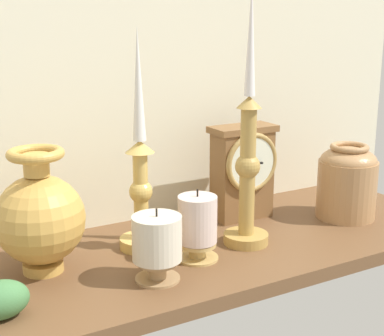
% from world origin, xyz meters
% --- Properties ---
extents(ground_plane, '(1.00, 0.36, 0.02)m').
position_xyz_m(ground_plane, '(0.00, 0.00, -0.01)').
color(ground_plane, brown).
extents(back_wall, '(1.20, 0.02, 0.65)m').
position_xyz_m(back_wall, '(0.00, 0.18, 0.33)').
color(back_wall, beige).
rests_on(back_wall, ground_plane).
extents(mantel_clock, '(0.13, 0.08, 0.18)m').
position_xyz_m(mantel_clock, '(0.14, 0.08, 0.10)').
color(mantel_clock, brown).
rests_on(mantel_clock, ground_plane).
extents(candlestick_tall_left, '(0.08, 0.08, 0.45)m').
position_xyz_m(candlestick_tall_left, '(0.07, -0.03, 0.14)').
color(candlestick_tall_left, '#B18C45').
rests_on(candlestick_tall_left, ground_plane).
extents(candlestick_tall_center, '(0.08, 0.08, 0.37)m').
position_xyz_m(candlestick_tall_center, '(-0.09, 0.04, 0.12)').
color(candlestick_tall_center, '#D4AF57').
rests_on(candlestick_tall_center, ground_plane).
extents(brass_vase_bulbous, '(0.14, 0.14, 0.20)m').
position_xyz_m(brass_vase_bulbous, '(-0.27, 0.03, 0.09)').
color(brass_vase_bulbous, gold).
rests_on(brass_vase_bulbous, ground_plane).
extents(brass_vase_jar, '(0.11, 0.11, 0.15)m').
position_xyz_m(brass_vase_jar, '(0.32, -0.02, 0.08)').
color(brass_vase_jar, '#AC7F51').
rests_on(brass_vase_jar, ground_plane).
extents(pillar_candle_front, '(0.07, 0.07, 0.11)m').
position_xyz_m(pillar_candle_front, '(-0.13, -0.09, 0.06)').
color(pillar_candle_front, tan).
rests_on(pillar_candle_front, ground_plane).
extents(pillar_candle_near_clock, '(0.07, 0.07, 0.12)m').
position_xyz_m(pillar_candle_near_clock, '(-0.04, -0.05, 0.06)').
color(pillar_candle_near_clock, tan).
rests_on(pillar_candle_near_clock, ground_plane).
extents(ivy_sprig, '(0.08, 0.05, 0.05)m').
position_xyz_m(ivy_sprig, '(-0.36, -0.09, 0.03)').
color(ivy_sprig, '#447A44').
rests_on(ivy_sprig, ground_plane).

